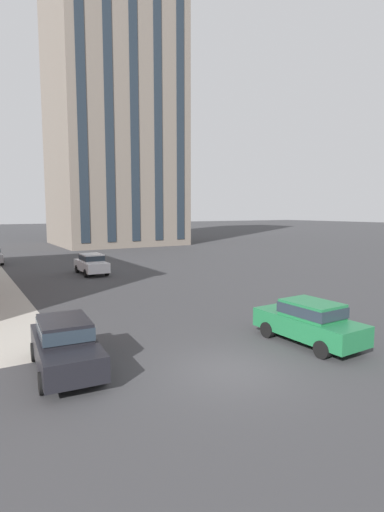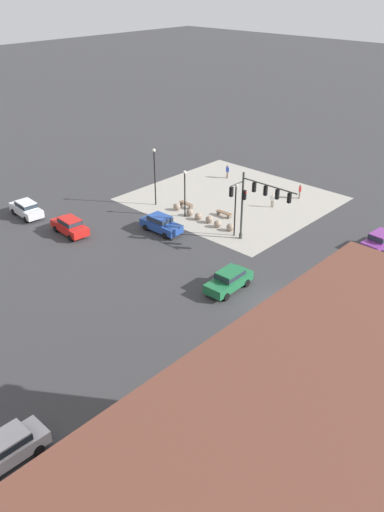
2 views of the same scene
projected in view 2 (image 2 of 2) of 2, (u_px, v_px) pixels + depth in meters
ground_plane at (275, 306)px, 40.54m from camera, size 320.00×320.00×0.00m
sidewalk_corner_slab at (232, 199)px, 59.41m from camera, size 20.00×19.00×0.02m
traffic_signal_main at (254, 198)px, 47.52m from camera, size 5.92×2.09×6.69m
bollard_sphere_curb_a at (230, 227)px, 51.99m from camera, size 0.76×0.76×0.76m
bollard_sphere_curb_b at (218, 224)px, 52.68m from camera, size 0.76×0.76×0.76m
bollard_sphere_curb_c at (209, 219)px, 53.61m from camera, size 0.76×0.76×0.76m
bollard_sphere_curb_d at (198, 216)px, 54.27m from camera, size 0.76×0.76×0.76m
bollard_sphere_curb_e at (190, 213)px, 55.13m from camera, size 0.76×0.76×0.76m
bollard_sphere_curb_f at (177, 207)px, 56.44m from camera, size 0.76×0.76×0.76m
bench_near_signal at (224, 214)px, 55.01m from camera, size 1.81×0.52×0.49m
bench_mid_block at (186, 204)px, 57.16m from camera, size 1.83×0.62×0.49m
pedestrian_near_bench at (273, 200)px, 56.88m from camera, size 0.45×0.38×1.56m
pedestrian_at_curb at (300, 191)px, 59.07m from camera, size 0.42×0.41×1.65m
pedestrian_walking_east at (227, 171)px, 64.82m from camera, size 0.54×0.26×1.65m
street_lamp_corner_near at (235, 203)px, 49.62m from camera, size 0.36×0.36×5.40m
street_lamp_mid_sidewalk at (185, 188)px, 53.63m from camera, size 0.36×0.36×5.05m
street_lamp_corner_far at (155, 171)px, 56.06m from camera, size 0.36×0.36×6.33m
car_main_northbound_near at (229, 279)px, 42.22m from camera, size 1.99×4.45×1.68m
car_main_northbound_far at (161, 223)px, 51.54m from camera, size 4.41×1.91×1.68m
car_main_southbound_far at (308, 337)px, 35.62m from camera, size 2.16×4.53×1.68m
car_cross_eastbound at (381, 240)px, 48.38m from camera, size 2.14×4.52×1.68m
car_cross_westbound at (70, 225)px, 51.11m from camera, size 4.52×2.14×1.68m
car_parked_curb at (26, 208)px, 54.76m from camera, size 4.53×2.15×1.68m
car_main_mid at (6, 448)px, 27.39m from camera, size 1.94×4.42×1.68m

